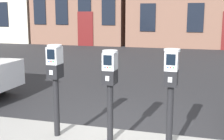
{
  "coord_description": "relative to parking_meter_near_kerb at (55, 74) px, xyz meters",
  "views": [
    {
      "loc": [
        1.29,
        -4.39,
        2.0
      ],
      "look_at": [
        0.09,
        -0.21,
        1.19
      ],
      "focal_mm": 49.29,
      "sensor_mm": 36.0,
      "label": 1
    }
  ],
  "objects": [
    {
      "name": "parking_meter_near_kerb",
      "position": [
        0.0,
        0.0,
        0.0
      ],
      "size": [
        0.22,
        0.25,
        1.4
      ],
      "rotation": [
        0.0,
        0.0,
        -1.59
      ],
      "color": "black",
      "rests_on": "sidewalk_slab"
    },
    {
      "name": "parking_meter_twin_adjacent",
      "position": [
        0.85,
        -0.0,
        -0.04
      ],
      "size": [
        0.22,
        0.25,
        1.35
      ],
      "rotation": [
        0.0,
        0.0,
        -1.59
      ],
      "color": "black",
      "rests_on": "sidewalk_slab"
    },
    {
      "name": "parking_meter_end_of_row",
      "position": [
        1.7,
        -0.0,
        -0.0
      ],
      "size": [
        0.22,
        0.25,
        1.4
      ],
      "rotation": [
        0.0,
        0.0,
        -1.59
      ],
      "color": "black",
      "rests_on": "sidewalk_slab"
    }
  ]
}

